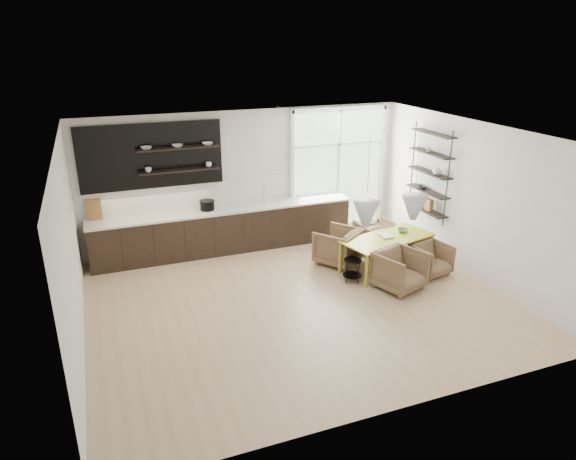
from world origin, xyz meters
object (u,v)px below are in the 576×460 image
Objects in this scene: armchair_front_left at (400,270)px; armchair_front_right at (431,259)px; armchair_back_left at (338,246)px; armchair_back_right at (375,237)px; wire_stool at (352,267)px; dining_table at (387,240)px.

armchair_front_left reaches higher than armchair_front_right.
armchair_back_left is 1.06× the size of armchair_back_right.
armchair_front_left is 0.87m from wire_stool.
armchair_front_right is (0.47, -1.29, -0.04)m from armchair_back_right.
armchair_front_left is 0.96m from armchair_front_right.
armchair_front_right is at bearing 108.25° from armchair_back_right.
armchair_back_right reaches higher than dining_table.
armchair_back_left is 1.81m from armchair_front_right.
armchair_front_left reaches higher than dining_table.
armchair_front_left is at bearing 76.09° from armchair_back_left.
wire_stool is at bearing 119.91° from armchair_front_left.
dining_table is 0.90m from armchair_front_right.
armchair_back_left is 0.86m from wire_stool.
armchair_back_right is 1.14× the size of armchair_front_right.
armchair_back_right is at bearing 55.41° from armchair_front_left.
dining_table is 0.88m from armchair_front_left.
armchair_front_left is at bearing -172.10° from armchair_front_right.
armchair_front_right is (0.90, 0.32, -0.06)m from armchair_front_left.
dining_table is at bearing 106.90° from armchair_back_left.
armchair_front_left reaches higher than wire_stool.
armchair_back_right reaches higher than armchair_front_right.
dining_table is at bearing 55.41° from armchair_front_left.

